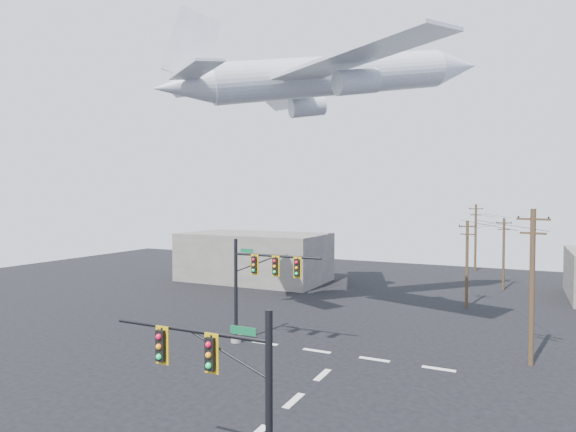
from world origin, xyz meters
The scene contains 10 objects.
lane_markings centered at (0.00, 5.33, 0.01)m, with size 14.00×21.20×0.01m.
signal_mast_near centered at (2.01, -5.01, 3.69)m, with size 6.48×0.76×6.90m.
signal_mast_far centered at (-6.37, 11.27, 4.22)m, with size 6.97×0.82×7.48m.
utility_pole_a centered at (11.05, 15.15, 5.09)m, with size 1.89×0.75×9.74m.
utility_pole_b centered at (5.88, 30.32, 4.34)m, with size 1.66×0.52×8.30m.
utility_pole_c centered at (8.76, 41.71, 4.29)m, with size 1.68×0.28×8.20m.
utility_pole_d centered at (4.66, 56.18, 5.03)m, with size 1.89×0.88×9.61m.
power_lines centered at (7.54, 35.59, 8.12)m, with size 8.17×41.04×0.75m.
airliner centered at (-4.15, 20.40, 20.61)m, with size 24.79×24.51×7.87m.
building_left centered at (-20.00, 35.00, 3.00)m, with size 18.00×10.00×6.00m, color slate.
Camera 1 is at (10.25, -17.98, 10.32)m, focal length 30.00 mm.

